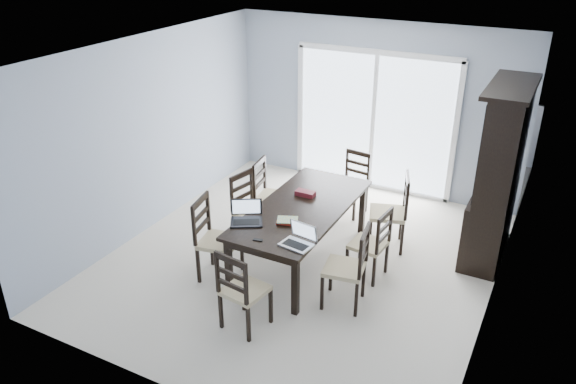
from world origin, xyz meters
name	(u,v)px	position (x,y,z in m)	size (l,w,h in m)	color
floor	(301,259)	(0.00, 0.00, 0.00)	(5.00, 5.00, 0.00)	beige
ceiling	(304,52)	(0.00, 0.00, 2.60)	(5.00, 5.00, 0.00)	white
back_wall	(375,108)	(0.00, 2.50, 1.30)	(4.50, 0.02, 2.60)	#919BAD
wall_left	(150,134)	(-2.25, 0.00, 1.30)	(0.02, 5.00, 2.60)	#919BAD
wall_right	(505,205)	(2.25, 0.00, 1.30)	(0.02, 5.00, 2.60)	#919BAD
balcony	(389,166)	(0.00, 3.50, -0.05)	(4.50, 2.00, 0.10)	gray
railing	(408,118)	(0.00, 4.50, 0.55)	(4.50, 0.06, 1.10)	#99999E
dining_table	(302,212)	(0.00, 0.00, 0.67)	(1.00, 2.20, 0.75)	black
china_hutch	(498,176)	(2.02, 1.25, 1.07)	(0.50, 1.38, 2.20)	black
sliding_door	(373,121)	(0.00, 2.48, 1.09)	(2.52, 0.05, 2.18)	silver
chair_left_near	(211,230)	(-0.79, -0.78, 0.61)	(0.52, 0.51, 1.16)	black
chair_left_mid	(248,201)	(-0.82, 0.10, 0.58)	(0.50, 0.49, 1.10)	black
chair_left_far	(267,187)	(-0.80, 0.57, 0.59)	(0.49, 0.48, 1.12)	black
chair_right_near	(353,259)	(0.90, -0.57, 0.59)	(0.49, 0.48, 1.11)	black
chair_right_mid	(376,237)	(0.93, 0.05, 0.55)	(0.44, 0.42, 1.03)	black
chair_right_far	(396,204)	(0.92, 0.84, 0.62)	(0.57, 0.56, 1.18)	black
chair_end_near	(239,284)	(0.04, -1.50, 0.57)	(0.46, 0.47, 1.09)	black
chair_end_far	(354,176)	(0.07, 1.55, 0.55)	(0.45, 0.46, 1.04)	black
laptop_dark	(246,218)	(-0.38, -0.66, 0.81)	(0.44, 0.40, 0.25)	black
laptop_silver	(296,241)	(0.35, -0.84, 0.81)	(0.36, 0.28, 0.23)	#B2B2B5
book_stack	(287,221)	(0.02, -0.43, 0.77)	(0.29, 0.26, 0.04)	maroon
cell_phone	(258,240)	(-0.07, -0.93, 0.76)	(0.10, 0.05, 0.01)	black
game_box	(305,193)	(-0.10, 0.29, 0.78)	(0.24, 0.12, 0.06)	#531021
hot_tub	(356,133)	(-0.66, 3.56, 0.45)	(1.78, 1.60, 0.89)	brown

